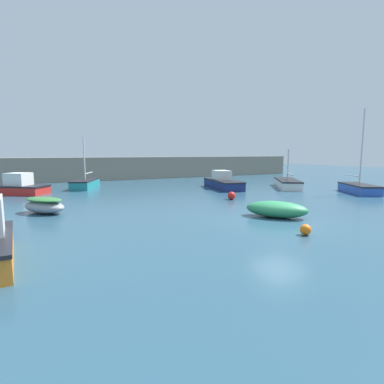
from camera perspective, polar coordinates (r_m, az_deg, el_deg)
ground_plane at (r=15.34m, az=16.36°, el=-5.96°), size 120.00×120.00×0.20m
harbor_breakwater at (r=39.84m, az=-11.67°, el=4.49°), size 50.10×2.53×2.83m
motorboat_grey_hull at (r=28.74m, az=5.88°, el=1.86°), size 2.93×6.07×1.71m
sailboat_short_mast at (r=30.66m, az=-19.64°, el=1.56°), size 3.42×5.29×4.85m
open_tender_yellow at (r=16.42m, az=15.78°, el=-3.18°), size 3.14×3.42×0.86m
sailboat_twin_hulled at (r=30.65m, az=17.69°, el=1.58°), size 4.88×5.90×3.73m
sailboat_tall_mast at (r=28.86m, az=29.22°, el=0.68°), size 3.57×4.60×6.97m
motorboat_with_cabin at (r=28.59m, az=-30.50°, el=0.83°), size 5.43×4.62×1.75m
rowboat_with_red_cover at (r=18.83m, az=-26.32°, el=-2.28°), size 2.76×2.99×0.89m
mooring_buoy_orange at (r=13.33m, az=20.81°, el=-6.72°), size 0.46×0.46×0.46m
mooring_buoy_red at (r=21.99m, az=7.54°, el=-0.68°), size 0.58×0.58×0.58m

